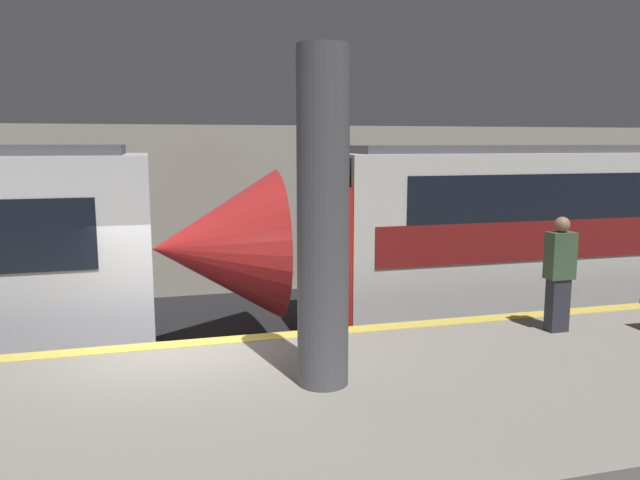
{
  "coord_description": "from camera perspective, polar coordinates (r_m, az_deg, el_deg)",
  "views": [
    {
      "loc": [
        -0.35,
        -8.33,
        3.72
      ],
      "look_at": [
        2.22,
        1.07,
        2.18
      ],
      "focal_mm": 35.0,
      "sensor_mm": 36.0,
      "label": 1
    }
  ],
  "objects": [
    {
      "name": "platform",
      "position": [
        6.93,
        -11.26,
        -18.65
      ],
      "size": [
        40.0,
        4.39,
        1.07
      ],
      "color": "gray",
      "rests_on": "ground"
    },
    {
      "name": "ground_plane",
      "position": [
        9.13,
        -12.2,
        -15.28
      ],
      "size": [
        120.0,
        120.0,
        0.0
      ],
      "primitive_type": "plane",
      "color": "black"
    },
    {
      "name": "station_rear_barrier",
      "position": [
        15.33,
        -13.92,
        2.49
      ],
      "size": [
        50.0,
        0.15,
        4.12
      ],
      "color": "#B2AD9E",
      "rests_on": "ground"
    },
    {
      "name": "person_waiting",
      "position": [
        9.39,
        21.04,
        -2.71
      ],
      "size": [
        0.38,
        0.24,
        1.64
      ],
      "color": "#2D2D38",
      "rests_on": "platform"
    },
    {
      "name": "support_pillar_near",
      "position": [
        6.68,
        0.28,
        1.78
      ],
      "size": [
        0.56,
        0.56,
        3.66
      ],
      "color": "#56565B",
      "rests_on": "platform"
    }
  ]
}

